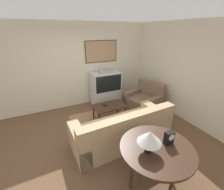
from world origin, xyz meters
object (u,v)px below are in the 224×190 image
(tv, at_px, (106,88))
(armchair, at_px, (144,101))
(coffee_table, at_px, (109,107))
(couch, at_px, (123,130))
(mantel_clock, at_px, (169,138))
(console_table, at_px, (157,150))
(table_lamp, at_px, (150,137))

(tv, bearing_deg, armchair, -46.86)
(coffee_table, bearing_deg, couch, -97.33)
(couch, bearing_deg, armchair, -145.25)
(armchair, height_order, mantel_clock, mantel_clock)
(couch, xyz_separation_m, coffee_table, (0.13, 1.01, 0.09))
(armchair, height_order, coffee_table, armchair)
(coffee_table, distance_m, mantel_clock, 2.18)
(tv, relative_size, coffee_table, 1.35)
(console_table, xyz_separation_m, table_lamp, (-0.18, -0.00, 0.33))
(armchair, xyz_separation_m, coffee_table, (-1.28, -0.05, 0.11))
(coffee_table, bearing_deg, mantel_clock, -88.34)
(couch, distance_m, console_table, 1.18)
(tv, height_order, armchair, tv)
(table_lamp, xyz_separation_m, mantel_clock, (0.41, -0.00, -0.16))
(couch, bearing_deg, console_table, 86.26)
(couch, bearing_deg, coffee_table, -99.49)
(tv, distance_m, table_lamp, 3.28)
(armchair, height_order, console_table, armchair)
(coffee_table, bearing_deg, tv, 71.57)
(couch, relative_size, console_table, 1.97)
(mantel_clock, bearing_deg, coffee_table, 91.66)
(coffee_table, bearing_deg, table_lamp, -99.18)
(couch, bearing_deg, tv, -105.26)
(console_table, xyz_separation_m, mantel_clock, (0.22, -0.01, 0.17))
(coffee_table, relative_size, table_lamp, 2.50)
(coffee_table, xyz_separation_m, table_lamp, (-0.34, -2.13, 0.62))
(armchair, bearing_deg, console_table, -46.78)
(couch, xyz_separation_m, table_lamp, (-0.21, -1.12, 0.71))
(armchair, bearing_deg, coffee_table, -101.03)
(coffee_table, xyz_separation_m, mantel_clock, (0.06, -2.13, 0.47))
(couch, height_order, mantel_clock, mantel_clock)
(couch, height_order, armchair, armchair)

